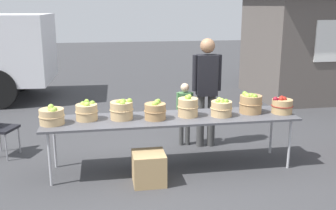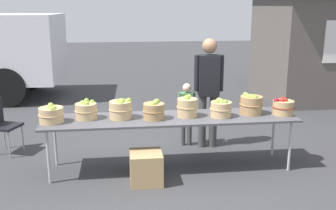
# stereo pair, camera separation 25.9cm
# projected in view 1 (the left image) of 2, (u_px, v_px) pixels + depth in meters

# --- Properties ---
(ground_plane) EXTENTS (40.00, 40.00, 0.00)m
(ground_plane) POSITION_uv_depth(u_px,v_px,m) (172.00, 167.00, 5.62)
(ground_plane) COLOR #38383A
(market_table) EXTENTS (3.50, 0.76, 0.75)m
(market_table) POSITION_uv_depth(u_px,v_px,m) (172.00, 119.00, 5.44)
(market_table) COLOR #4C4C51
(market_table) RESTS_ON ground
(apple_basket_green_0) EXTENTS (0.34, 0.34, 0.26)m
(apple_basket_green_0) POSITION_uv_depth(u_px,v_px,m) (52.00, 116.00, 5.09)
(apple_basket_green_0) COLOR tan
(apple_basket_green_0) RESTS_ON market_table
(apple_basket_green_1) EXTENTS (0.31, 0.31, 0.27)m
(apple_basket_green_1) POSITION_uv_depth(u_px,v_px,m) (87.00, 111.00, 5.28)
(apple_basket_green_1) COLOR tan
(apple_basket_green_1) RESTS_ON market_table
(apple_basket_green_2) EXTENTS (0.33, 0.33, 0.29)m
(apple_basket_green_2) POSITION_uv_depth(u_px,v_px,m) (122.00, 110.00, 5.32)
(apple_basket_green_2) COLOR tan
(apple_basket_green_2) RESTS_ON market_table
(apple_basket_green_3) EXTENTS (0.31, 0.31, 0.27)m
(apple_basket_green_3) POSITION_uv_depth(u_px,v_px,m) (155.00, 111.00, 5.32)
(apple_basket_green_3) COLOR #A87F51
(apple_basket_green_3) RESTS_ON market_table
(apple_basket_green_4) EXTENTS (0.30, 0.30, 0.30)m
(apple_basket_green_4) POSITION_uv_depth(u_px,v_px,m) (188.00, 107.00, 5.45)
(apple_basket_green_4) COLOR tan
(apple_basket_green_4) RESTS_ON market_table
(apple_basket_green_5) EXTENTS (0.31, 0.31, 0.26)m
(apple_basket_green_5) POSITION_uv_depth(u_px,v_px,m) (221.00, 108.00, 5.47)
(apple_basket_green_5) COLOR tan
(apple_basket_green_5) RESTS_ON market_table
(apple_basket_green_6) EXTENTS (0.33, 0.33, 0.30)m
(apple_basket_green_6) POSITION_uv_depth(u_px,v_px,m) (251.00, 103.00, 5.63)
(apple_basket_green_6) COLOR #A87F51
(apple_basket_green_6) RESTS_ON market_table
(apple_basket_red_0) EXTENTS (0.31, 0.31, 0.26)m
(apple_basket_red_0) POSITION_uv_depth(u_px,v_px,m) (282.00, 105.00, 5.62)
(apple_basket_red_0) COLOR tan
(apple_basket_red_0) RESTS_ON market_table
(vendor_adult) EXTENTS (0.46, 0.26, 1.76)m
(vendor_adult) POSITION_uv_depth(u_px,v_px,m) (207.00, 84.00, 6.24)
(vendor_adult) COLOR #3F3F3F
(vendor_adult) RESTS_ON ground
(child_customer) EXTENTS (0.27, 0.16, 1.04)m
(child_customer) POSITION_uv_depth(u_px,v_px,m) (185.00, 109.00, 6.39)
(child_customer) COLOR #3F3F3F
(child_customer) RESTS_ON ground
(food_kiosk) EXTENTS (3.54, 2.95, 2.74)m
(food_kiosk) POSITION_uv_depth(u_px,v_px,m) (315.00, 41.00, 9.76)
(food_kiosk) COLOR #59514C
(food_kiosk) RESTS_ON ground
(produce_crate) EXTENTS (0.42, 0.42, 0.42)m
(produce_crate) POSITION_uv_depth(u_px,v_px,m) (149.00, 168.00, 5.08)
(produce_crate) COLOR tan
(produce_crate) RESTS_ON ground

